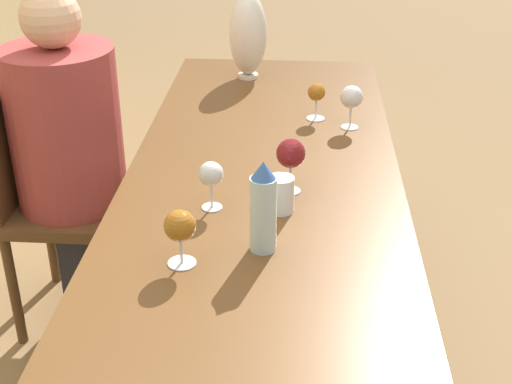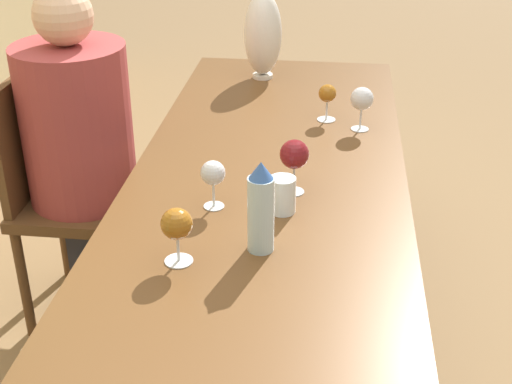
% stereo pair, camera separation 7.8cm
% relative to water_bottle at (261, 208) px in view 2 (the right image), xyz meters
% --- Properties ---
extents(dining_table, '(2.73, 0.81, 0.74)m').
position_rel_water_bottle_xyz_m(dining_table, '(0.15, 0.02, -0.18)').
color(dining_table, brown).
rests_on(dining_table, ground_plane).
extents(water_bottle, '(0.06, 0.06, 0.23)m').
position_rel_water_bottle_xyz_m(water_bottle, '(0.00, 0.00, 0.00)').
color(water_bottle, silver).
rests_on(water_bottle, dining_table).
extents(water_tumbler, '(0.07, 0.07, 0.10)m').
position_rel_water_bottle_xyz_m(water_tumbler, '(0.19, -0.04, -0.06)').
color(water_tumbler, silver).
rests_on(water_tumbler, dining_table).
extents(vase, '(0.15, 0.15, 0.34)m').
position_rel_water_bottle_xyz_m(vase, '(1.28, 0.14, 0.06)').
color(vase, silver).
rests_on(vase, dining_table).
extents(wine_glass_0, '(0.08, 0.08, 0.16)m').
position_rel_water_bottle_xyz_m(wine_glass_0, '(0.31, -0.06, 0.00)').
color(wine_glass_0, silver).
rests_on(wine_glass_0, dining_table).
extents(wine_glass_1, '(0.08, 0.08, 0.14)m').
position_rel_water_bottle_xyz_m(wine_glass_1, '(-0.08, 0.19, -0.01)').
color(wine_glass_1, silver).
rests_on(wine_glass_1, dining_table).
extents(wine_glass_2, '(0.06, 0.06, 0.13)m').
position_rel_water_bottle_xyz_m(wine_glass_2, '(0.85, -0.13, -0.02)').
color(wine_glass_2, silver).
rests_on(wine_glass_2, dining_table).
extents(wine_glass_3, '(0.07, 0.07, 0.13)m').
position_rel_water_bottle_xyz_m(wine_glass_3, '(0.20, 0.15, -0.02)').
color(wine_glass_3, silver).
rests_on(wine_glass_3, dining_table).
extents(wine_glass_5, '(0.08, 0.08, 0.15)m').
position_rel_water_bottle_xyz_m(wine_glass_5, '(0.78, -0.25, -0.01)').
color(wine_glass_5, silver).
rests_on(wine_glass_5, dining_table).
extents(chair_far, '(0.44, 0.44, 0.91)m').
position_rel_water_bottle_xyz_m(chair_far, '(0.68, 0.77, -0.35)').
color(chair_far, brown).
rests_on(chair_far, ground_plane).
extents(person_far, '(0.37, 0.37, 1.22)m').
position_rel_water_bottle_xyz_m(person_far, '(0.68, 0.68, -0.20)').
color(person_far, '#2D2D38').
rests_on(person_far, ground_plane).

